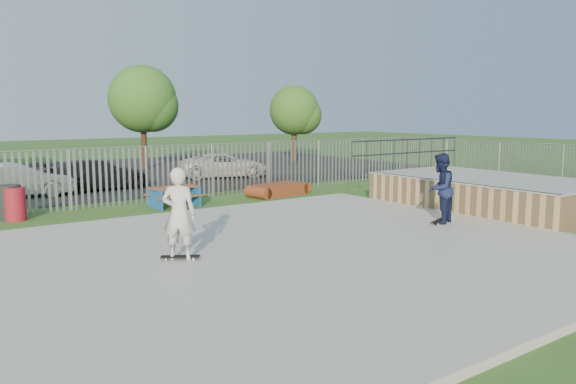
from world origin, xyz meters
TOP-DOWN VIEW (x-y plane):
  - ground at (0.00, 0.00)m, footprint 120.00×120.00m
  - concrete_slab at (0.00, 0.00)m, footprint 15.00×12.00m
  - quarter_pipe at (9.50, 1.04)m, footprint 5.50×7.05m
  - fence at (1.00, 4.59)m, footprint 26.04×16.02m
  - picnic_table at (1.45, 7.74)m, footprint 1.66×1.37m
  - funbox at (5.83, 7.79)m, footprint 2.34×1.46m
  - trash_bin_red at (-3.44, 8.12)m, footprint 0.59×0.59m
  - trash_bin_grey at (-3.54, 8.31)m, footprint 0.63×0.63m
  - parking_lot at (0.00, 19.00)m, footprint 40.00×18.00m
  - car_silver at (-2.57, 12.79)m, footprint 3.97×1.44m
  - car_dark at (0.56, 13.27)m, footprint 4.52×2.26m
  - car_white at (7.00, 14.14)m, footprint 4.71×3.16m
  - tree_mid at (5.50, 20.67)m, footprint 3.77×3.77m
  - tree_right at (15.31, 19.67)m, footprint 3.19×3.19m
  - skateboard_a at (5.85, 0.02)m, footprint 0.82×0.46m
  - skateboard_b at (-1.63, 0.62)m, footprint 0.79×0.59m
  - skater_navy at (5.85, 0.02)m, footprint 1.13×1.01m
  - skater_white at (-1.63, 0.62)m, footprint 0.84×0.81m

SIDE VIEW (x-z plane):
  - ground at x=0.00m, z-range 0.00..0.00m
  - parking_lot at x=0.00m, z-range 0.00..0.02m
  - concrete_slab at x=0.00m, z-range 0.00..0.15m
  - skateboard_a at x=5.85m, z-range 0.15..0.23m
  - skateboard_b at x=-1.63m, z-range 0.15..0.23m
  - funbox at x=5.83m, z-range 0.00..0.44m
  - picnic_table at x=1.45m, z-range 0.01..0.70m
  - trash_bin_red at x=-3.44m, z-range 0.00..0.99m
  - trash_bin_grey at x=-3.54m, z-range 0.00..1.05m
  - quarter_pipe at x=9.50m, z-range -0.54..1.65m
  - car_white at x=7.00m, z-range 0.02..1.22m
  - car_dark at x=0.56m, z-range 0.02..1.28m
  - car_silver at x=-2.57m, z-range 0.02..1.32m
  - fence at x=1.00m, z-range 0.00..2.00m
  - skater_navy at x=5.85m, z-range 0.15..2.08m
  - skater_white at x=-1.63m, z-range 0.15..2.08m
  - tree_right at x=15.31m, z-range 0.85..5.77m
  - tree_mid at x=5.50m, z-range 1.01..6.82m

